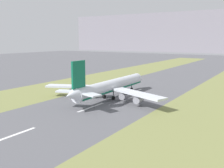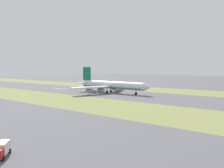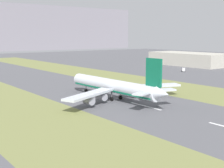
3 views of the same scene
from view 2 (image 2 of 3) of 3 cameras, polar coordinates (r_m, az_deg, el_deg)
The scene contains 8 objects.
ground_plane at distance 169.15m, azimuth -0.46°, elevation -2.41°, with size 800.00×800.00×0.00m, color #56565B.
grass_median_west at distance 206.76m, azimuth 7.03°, elevation -1.19°, with size 40.00×600.00×0.01m, color olive.
grass_median_east at distance 136.11m, azimuth -11.89°, elevation -4.18°, with size 40.00×600.00×0.01m, color olive.
centreline_dash_near at distance 210.29m, azimuth -13.64°, elevation -1.18°, with size 1.20×18.00×0.01m, color silver.
centreline_dash_mid at distance 181.65m, azimuth -5.48°, elevation -1.95°, with size 1.20×18.00×0.01m, color silver.
centreline_dash_far at distance 158.02m, azimuth 5.42°, elevation -2.91°, with size 1.20×18.00×0.01m, color silver.
airplane_main_jet at distance 171.22m, azimuth -0.52°, elevation -0.30°, with size 64.13×67.09×20.20m.
service_truck at distance 56.99m, azimuth -26.91°, elevation -15.03°, with size 5.89×5.70×3.10m.
Camera 2 is at (134.58, 100.47, 20.21)m, focal length 35.00 mm.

